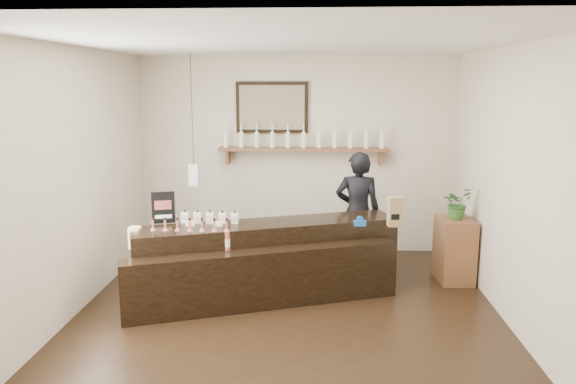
% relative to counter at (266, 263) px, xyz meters
% --- Properties ---
extents(ground, '(5.00, 5.00, 0.00)m').
position_rel_counter_xyz_m(ground, '(0.28, -0.59, -0.40)').
color(ground, black).
rests_on(ground, ground).
extents(room_shell, '(5.00, 5.00, 5.00)m').
position_rel_counter_xyz_m(room_shell, '(0.28, -0.59, 1.30)').
color(room_shell, beige).
rests_on(room_shell, ground).
extents(back_wall_decor, '(2.66, 0.96, 1.69)m').
position_rel_counter_xyz_m(back_wall_decor, '(0.12, 1.79, 1.36)').
color(back_wall_decor, brown).
rests_on(back_wall_decor, ground).
extents(counter, '(3.04, 1.80, 1.00)m').
position_rel_counter_xyz_m(counter, '(0.00, 0.00, 0.00)').
color(counter, black).
rests_on(counter, ground).
extents(promo_sign, '(0.25, 0.09, 0.36)m').
position_rel_counter_xyz_m(promo_sign, '(-1.17, 0.03, 0.63)').
color(promo_sign, black).
rests_on(promo_sign, counter).
extents(paper_bag, '(0.16, 0.13, 0.33)m').
position_rel_counter_xyz_m(paper_bag, '(1.44, 0.04, 0.61)').
color(paper_bag, olive).
rests_on(paper_bag, counter).
extents(tape_dispenser, '(0.14, 0.06, 0.11)m').
position_rel_counter_xyz_m(tape_dispenser, '(1.06, 0.02, 0.49)').
color(tape_dispenser, '#164E9E').
rests_on(tape_dispenser, counter).
extents(side_cabinet, '(0.43, 0.57, 0.79)m').
position_rel_counter_xyz_m(side_cabinet, '(2.28, 0.67, -0.00)').
color(side_cabinet, brown).
rests_on(side_cabinet, ground).
extents(potted_plant, '(0.46, 0.45, 0.39)m').
position_rel_counter_xyz_m(potted_plant, '(2.28, 0.67, 0.59)').
color(potted_plant, '#305E25').
rests_on(potted_plant, side_cabinet).
extents(shopkeeper, '(0.69, 0.49, 1.78)m').
position_rel_counter_xyz_m(shopkeeper, '(1.10, 0.96, 0.49)').
color(shopkeeper, black).
rests_on(shopkeeper, ground).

